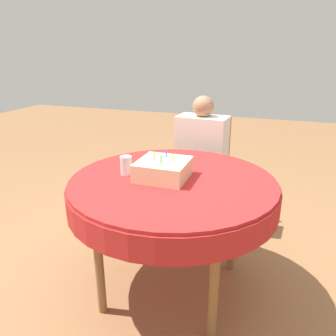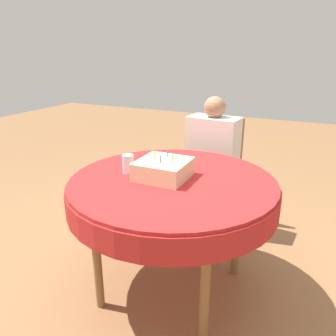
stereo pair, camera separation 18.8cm
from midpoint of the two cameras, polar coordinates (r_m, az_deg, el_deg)
ground_plane at (r=2.30m, az=-1.77°, el=-20.12°), size 12.00×12.00×0.00m
dining_table at (r=1.93m, az=-1.98°, el=-4.41°), size 1.22×1.22×0.77m
chair at (r=2.86m, az=4.39°, el=-0.17°), size 0.45×0.45×0.95m
person at (r=2.72m, az=3.78°, el=2.73°), size 0.42×0.34×1.14m
birthday_cake at (r=1.90m, az=-3.67°, el=-0.24°), size 0.29×0.29×0.15m
drinking_glass at (r=1.98m, az=-10.02°, el=0.41°), size 0.07×0.07×0.11m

